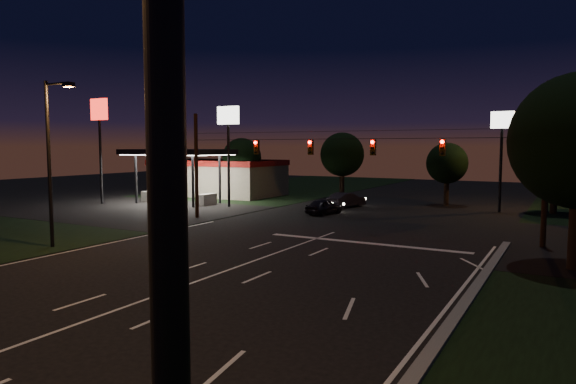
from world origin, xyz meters
The scene contains 20 objects.
ground centered at (0.00, 0.00, 0.00)m, with size 140.00×140.00×0.00m, color black.
cross_street_left centered at (-20.00, 16.00, 0.00)m, with size 20.00×16.00×0.02m, color black.
center_line centered at (0.00, -6.00, 0.01)m, with size 0.14×40.00×0.01m, color silver.
stop_bar centered at (3.00, 11.50, 0.01)m, with size 12.00×0.50×0.01m, color silver.
utility_pole_right centered at (12.00, 15.00, 0.00)m, with size 0.30×0.30×9.00m, color black.
utility_pole_left centered at (-12.00, 15.00, 0.00)m, with size 0.28×0.28×8.00m, color black.
signal_span centered at (0.00, 14.96, 5.50)m, with size 24.00×0.40×1.56m.
gas_station centered at (-21.86, 30.39, 2.38)m, with size 14.20×16.10×5.25m.
pole_sign_left_near centered at (-14.00, 22.00, 6.98)m, with size 2.20×0.30×9.10m.
pole_sign_left_far centered at (-26.00, 18.00, 7.61)m, with size 2.00×0.30×10.00m.
pole_sign_right centered at (8.00, 30.00, 6.24)m, with size 1.80×0.30×8.40m.
street_light_right_near centered at (11.24, -14.00, 5.24)m, with size 2.20×0.35×9.00m.
street_light_left centered at (-11.24, 2.00, 5.24)m, with size 2.20×0.35×9.00m.
street_light_right_far centered at (11.24, 32.00, 5.24)m, with size 2.20×0.35×9.00m.
tree_far_a centered at (-17.98, 30.12, 4.26)m, with size 4.20×4.20×6.42m.
tree_far_b centered at (-7.98, 34.13, 4.61)m, with size 4.60×4.60×6.98m.
tree_far_c centered at (3.02, 33.10, 3.90)m, with size 3.80×3.80×5.86m.
tree_far_d centered at (12.02, 31.13, 4.83)m, with size 4.80×4.80×7.30m.
car_oncoming_a centered at (-4.32, 21.70, 0.63)m, with size 1.49×3.70×1.26m, color black.
car_oncoming_b centered at (-4.60, 27.08, 0.67)m, with size 1.42×4.07×1.34m, color black.
Camera 1 is at (13.27, -15.94, 5.51)m, focal length 32.00 mm.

